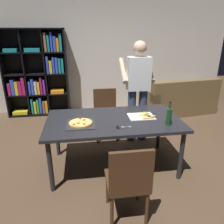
# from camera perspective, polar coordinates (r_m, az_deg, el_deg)

# --- Properties ---
(ground_plane) EXTENTS (12.00, 12.00, 0.00)m
(ground_plane) POSITION_cam_1_polar(r_m,az_deg,el_deg) (3.31, 0.38, -13.97)
(ground_plane) COLOR brown
(back_wall) EXTENTS (6.40, 0.10, 2.80)m
(back_wall) POSITION_cam_1_polar(r_m,az_deg,el_deg) (5.32, -3.92, 15.55)
(back_wall) COLOR silver
(back_wall) RESTS_ON ground_plane
(dining_table) EXTENTS (1.84, 1.01, 0.75)m
(dining_table) POSITION_cam_1_polar(r_m,az_deg,el_deg) (2.98, 0.41, -3.10)
(dining_table) COLOR #232328
(dining_table) RESTS_ON ground_plane
(chair_near_camera) EXTENTS (0.42, 0.42, 0.90)m
(chair_near_camera) POSITION_cam_1_polar(r_m,az_deg,el_deg) (2.23, 4.40, -17.56)
(chair_near_camera) COLOR #472D19
(chair_near_camera) RESTS_ON ground_plane
(chair_far_side) EXTENTS (0.42, 0.42, 0.90)m
(chair_far_side) POSITION_cam_1_polar(r_m,az_deg,el_deg) (3.95, -1.74, 0.41)
(chair_far_side) COLOR #472D19
(chair_far_side) RESTS_ON ground_plane
(couch) EXTENTS (1.80, 1.07, 0.85)m
(couch) POSITION_cam_1_polar(r_m,az_deg,el_deg) (5.45, 17.37, 2.99)
(couch) COLOR brown
(couch) RESTS_ON ground_plane
(bookshelf) EXTENTS (1.40, 0.35, 1.95)m
(bookshelf) POSITION_cam_1_polar(r_m,az_deg,el_deg) (5.25, -19.31, 9.32)
(bookshelf) COLOR black
(bookshelf) RESTS_ON ground_plane
(person_serving_pizza) EXTENTS (0.55, 0.54, 1.75)m
(person_serving_pizza) POSITION_cam_1_polar(r_m,az_deg,el_deg) (3.69, 6.94, 6.72)
(person_serving_pizza) COLOR #38476B
(person_serving_pizza) RESTS_ON ground_plane
(pepperoni_pizza_on_tray) EXTENTS (0.37, 0.37, 0.04)m
(pepperoni_pizza_on_tray) POSITION_cam_1_polar(r_m,az_deg,el_deg) (2.82, -8.37, -2.97)
(pepperoni_pizza_on_tray) COLOR #2D2D33
(pepperoni_pizza_on_tray) RESTS_ON dining_table
(pizza_slices_on_towel) EXTENTS (0.37, 0.28, 0.03)m
(pizza_slices_on_towel) POSITION_cam_1_polar(r_m,az_deg,el_deg) (3.06, 8.51, -1.11)
(pizza_slices_on_towel) COLOR white
(pizza_slices_on_towel) RESTS_ON dining_table
(wine_bottle) EXTENTS (0.07, 0.07, 0.32)m
(wine_bottle) POSITION_cam_1_polar(r_m,az_deg,el_deg) (2.84, 14.96, -1.04)
(wine_bottle) COLOR #194723
(wine_bottle) RESTS_ON dining_table
(kitchen_scissors) EXTENTS (0.19, 0.09, 0.01)m
(kitchen_scissors) POSITION_cam_1_polar(r_m,az_deg,el_deg) (2.70, 2.37, -4.06)
(kitchen_scissors) COLOR silver
(kitchen_scissors) RESTS_ON dining_table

